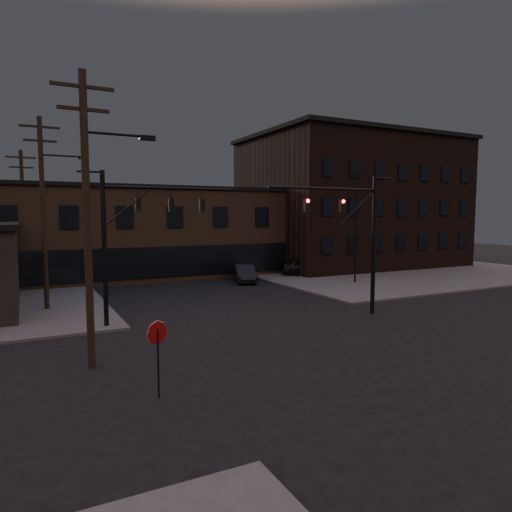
# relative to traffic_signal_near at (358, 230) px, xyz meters

# --- Properties ---
(ground) EXTENTS (140.00, 140.00, 0.00)m
(ground) POSITION_rel_traffic_signal_near_xyz_m (-5.36, -4.50, -4.93)
(ground) COLOR black
(ground) RESTS_ON ground
(sidewalk_ne) EXTENTS (30.00, 30.00, 0.15)m
(sidewalk_ne) POSITION_rel_traffic_signal_near_xyz_m (16.64, 17.50, -4.86)
(sidewalk_ne) COLOR #474744
(sidewalk_ne) RESTS_ON ground
(building_row) EXTENTS (40.00, 12.00, 8.00)m
(building_row) POSITION_rel_traffic_signal_near_xyz_m (-5.36, 23.50, -0.93)
(building_row) COLOR brown
(building_row) RESTS_ON ground
(building_right) EXTENTS (22.00, 16.00, 14.00)m
(building_right) POSITION_rel_traffic_signal_near_xyz_m (16.64, 21.50, 2.07)
(building_right) COLOR black
(building_right) RESTS_ON ground
(traffic_signal_near) EXTENTS (7.12, 0.24, 8.00)m
(traffic_signal_near) POSITION_rel_traffic_signal_near_xyz_m (0.00, 0.00, 0.00)
(traffic_signal_near) COLOR black
(traffic_signal_near) RESTS_ON ground
(traffic_signal_far) EXTENTS (7.12, 0.24, 8.00)m
(traffic_signal_far) POSITION_rel_traffic_signal_near_xyz_m (-12.07, 3.50, 0.08)
(traffic_signal_far) COLOR black
(traffic_signal_far) RESTS_ON ground
(stop_sign) EXTENTS (0.72, 0.33, 2.48)m
(stop_sign) POSITION_rel_traffic_signal_near_xyz_m (-13.36, -6.49, -3.09)
(stop_sign) COLOR black
(stop_sign) RESTS_ON ground
(utility_pole_near) EXTENTS (3.70, 0.28, 11.00)m
(utility_pole_near) POSITION_rel_traffic_signal_near_xyz_m (-14.79, -2.50, 0.94)
(utility_pole_near) COLOR black
(utility_pole_near) RESTS_ON ground
(utility_pole_mid) EXTENTS (3.70, 0.28, 11.50)m
(utility_pole_mid) POSITION_rel_traffic_signal_near_xyz_m (-15.79, 9.50, 1.19)
(utility_pole_mid) COLOR black
(utility_pole_mid) RESTS_ON ground
(utility_pole_far) EXTENTS (2.20, 0.28, 11.00)m
(utility_pole_far) POSITION_rel_traffic_signal_near_xyz_m (-16.86, 21.50, 0.85)
(utility_pole_far) COLOR black
(utility_pole_far) RESTS_ON ground
(lot_light_a) EXTENTS (1.50, 0.28, 9.14)m
(lot_light_a) POSITION_rel_traffic_signal_near_xyz_m (7.64, 9.50, 0.58)
(lot_light_a) COLOR black
(lot_light_a) RESTS_ON ground
(lot_light_b) EXTENTS (1.50, 0.28, 9.14)m
(lot_light_b) POSITION_rel_traffic_signal_near_xyz_m (13.64, 14.50, 0.58)
(lot_light_b) COLOR black
(lot_light_b) RESTS_ON ground
(parked_car_lot_a) EXTENTS (5.37, 3.71, 1.70)m
(parked_car_lot_a) POSITION_rel_traffic_signal_near_xyz_m (6.77, 15.32, -3.93)
(parked_car_lot_a) COLOR black
(parked_car_lot_a) RESTS_ON sidewalk_ne
(parked_car_lot_b) EXTENTS (4.83, 2.81, 1.31)m
(parked_car_lot_b) POSITION_rel_traffic_signal_near_xyz_m (11.47, 15.07, -4.12)
(parked_car_lot_b) COLOR #ACACAE
(parked_car_lot_b) RESTS_ON sidewalk_ne
(car_crossing) EXTENTS (2.88, 4.82, 1.50)m
(car_crossing) POSITION_rel_traffic_signal_near_xyz_m (-0.13, 14.70, -4.18)
(car_crossing) COLOR black
(car_crossing) RESTS_ON ground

